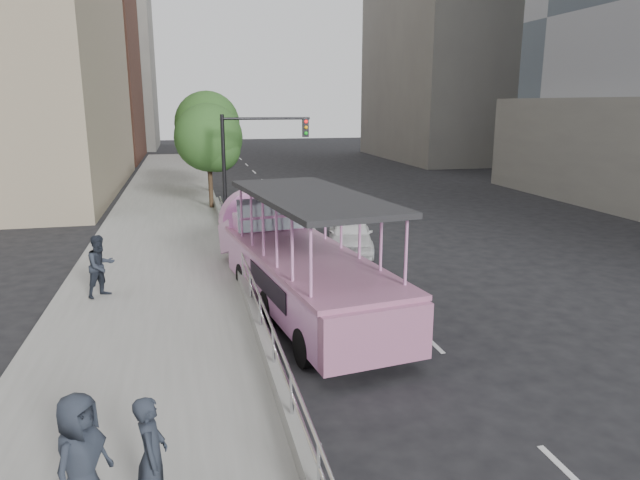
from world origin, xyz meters
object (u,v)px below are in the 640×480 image
duck_boat (294,261)px  car (350,234)px  pedestrian_near (152,456)px  street_tree_near (211,140)px  pedestrian_mid (101,266)px  traffic_signal (249,151)px  pedestrian_far (81,460)px  street_tree_far (209,126)px  parking_sign (253,230)px

duck_boat → car: bearing=59.0°
pedestrian_near → street_tree_near: bearing=-3.6°
pedestrian_mid → traffic_signal: 11.94m
pedestrian_far → street_tree_near: street_tree_near is taller
street_tree_far → traffic_signal: bearing=-81.6°
pedestrian_mid → pedestrian_far: pedestrian_far is taller
pedestrian_near → street_tree_far: (2.16, 29.38, 3.15)m
car → street_tree_far: bearing=120.5°
street_tree_far → pedestrian_near: bearing=-94.2°
car → street_tree_far: street_tree_far is taller
street_tree_near → street_tree_far: (0.20, 6.00, 0.49)m
pedestrian_mid → duck_boat: bearing=-53.3°
pedestrian_mid → street_tree_near: 14.57m
street_tree_near → car: bearing=-63.1°
parking_sign → street_tree_near: street_tree_near is taller
pedestrian_far → parking_sign: 11.67m
traffic_signal → street_tree_near: (-1.60, 3.43, 0.32)m
pedestrian_near → street_tree_near: 23.61m
pedestrian_mid → street_tree_far: size_ratio=0.28×
parking_sign → pedestrian_mid: bearing=-160.9°
car → pedestrian_near: pedestrian_near is taller
car → pedestrian_near: (-6.76, -13.90, 0.45)m
pedestrian_mid → street_tree_near: bearing=32.3°
parking_sign → street_tree_near: 12.46m
parking_sign → street_tree_far: street_tree_far is taller
pedestrian_far → street_tree_near: bearing=22.1°
duck_boat → parking_sign: duck_boat is taller
pedestrian_mid → parking_sign: parking_sign is taller
pedestrian_mid → pedestrian_far: bearing=-126.3°
car → pedestrian_mid: bearing=-139.4°
pedestrian_far → street_tree_far: (3.04, 29.37, 3.09)m
pedestrian_far → duck_boat: bearing=1.7°
pedestrian_near → parking_sign: bearing=-12.2°
traffic_signal → street_tree_far: (-1.40, 9.43, 0.81)m
duck_boat → pedestrian_near: (-3.52, -8.51, -0.12)m
duck_boat → traffic_signal: size_ratio=2.03×
pedestrian_far → pedestrian_near: bearing=-61.8°
pedestrian_near → traffic_signal: traffic_signal is taller
street_tree_near → street_tree_far: size_ratio=0.89×
duck_boat → street_tree_far: size_ratio=1.64×
car → street_tree_near: (-4.80, 9.47, 3.11)m
car → street_tree_near: 11.07m
pedestrian_near → pedestrian_mid: bearing=12.2°
street_tree_far → car: bearing=-73.4°
street_tree_near → pedestrian_near: bearing=-94.8°
parking_sign → traffic_signal: bearing=84.1°
pedestrian_far → traffic_signal: bearing=16.5°
pedestrian_near → street_tree_far: size_ratio=0.26×
traffic_signal → street_tree_near: bearing=115.0°
pedestrian_near → parking_sign: parking_sign is taller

